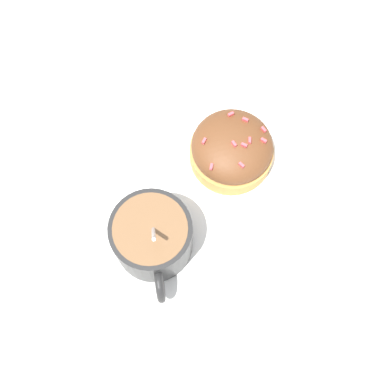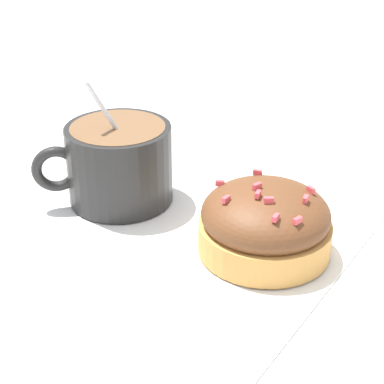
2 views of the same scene
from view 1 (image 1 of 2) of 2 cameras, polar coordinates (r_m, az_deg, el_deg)
ground_plane at (r=0.65m, az=0.78°, el=-1.15°), size 3.00×3.00×0.00m
paper_napkin at (r=0.65m, az=0.78°, el=-1.10°), size 0.30×0.31×0.00m
coffee_cup at (r=0.60m, az=-4.03°, el=-5.05°), size 0.09×0.11×0.11m
frosted_pastry at (r=0.65m, az=4.26°, el=4.60°), size 0.10×0.10×0.06m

